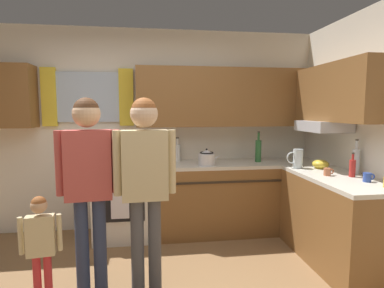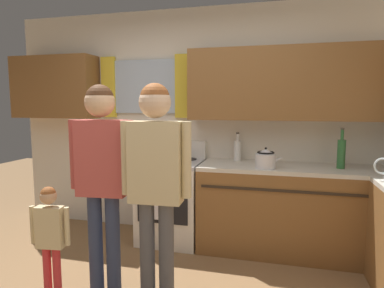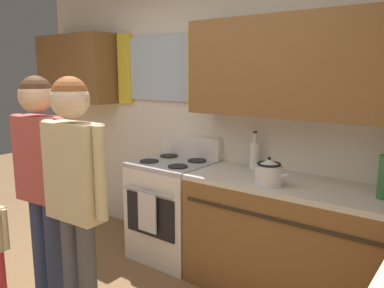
{
  "view_description": "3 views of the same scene",
  "coord_description": "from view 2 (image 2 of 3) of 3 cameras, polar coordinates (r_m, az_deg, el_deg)",
  "views": [
    {
      "loc": [
        0.09,
        -2.31,
        1.57
      ],
      "look_at": [
        0.5,
        0.59,
        1.25
      ],
      "focal_mm": 29.37,
      "sensor_mm": 36.0,
      "label": 1
    },
    {
      "loc": [
        0.89,
        -1.91,
        1.52
      ],
      "look_at": [
        0.2,
        0.79,
        1.19
      ],
      "focal_mm": 31.25,
      "sensor_mm": 36.0,
      "label": 2
    },
    {
      "loc": [
        1.96,
        -1.06,
        1.68
      ],
      "look_at": [
        0.4,
        0.98,
        1.21
      ],
      "focal_mm": 36.31,
      "sensor_mm": 36.0,
      "label": 3
    }
  ],
  "objects": [
    {
      "name": "bottle_milk_white",
      "position": [
        3.72,
        7.77,
        -0.99
      ],
      "size": [
        0.08,
        0.08,
        0.31
      ],
      "color": "white",
      "rests_on": "kitchen_counter_run"
    },
    {
      "name": "adult_holding_child",
      "position": [
        2.65,
        -15.13,
        -3.64
      ],
      "size": [
        0.51,
        0.23,
        1.67
      ],
      "color": "#2D3856",
      "rests_on": "ground"
    },
    {
      "name": "adult_in_plaid",
      "position": [
        2.39,
        -6.2,
        -4.57
      ],
      "size": [
        0.52,
        0.23,
        1.67
      ],
      "color": "#4C4C51",
      "rests_on": "ground"
    },
    {
      "name": "kitchen_counter_run",
      "position": [
        3.32,
        24.9,
        -12.67
      ],
      "size": [
        2.18,
        1.96,
        0.9
      ],
      "color": "brown",
      "rests_on": "ground"
    },
    {
      "name": "back_wall_unit",
      "position": [
        3.82,
        2.2,
        6.12
      ],
      "size": [
        4.6,
        0.42,
        2.6
      ],
      "color": "silver",
      "rests_on": "ground"
    },
    {
      "name": "stovetop_kettle",
      "position": [
        3.33,
        12.48,
        -2.44
      ],
      "size": [
        0.27,
        0.2,
        0.21
      ],
      "color": "silver",
      "rests_on": "kitchen_counter_run"
    },
    {
      "name": "stove_oven",
      "position": [
        3.78,
        -3.48,
        -9.37
      ],
      "size": [
        0.66,
        0.67,
        1.1
      ],
      "color": "silver",
      "rests_on": "ground"
    },
    {
      "name": "small_child",
      "position": [
        2.8,
        -23.06,
        -13.53
      ],
      "size": [
        0.31,
        0.12,
        0.91
      ],
      "color": "red",
      "rests_on": "ground"
    },
    {
      "name": "bottle_wine_green",
      "position": [
        3.54,
        24.13,
        -1.41
      ],
      "size": [
        0.08,
        0.08,
        0.39
      ],
      "color": "#2D6633",
      "rests_on": "kitchen_counter_run"
    }
  ]
}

